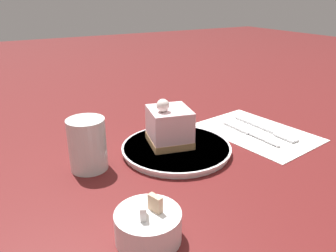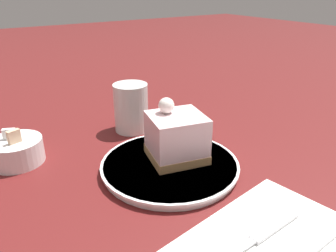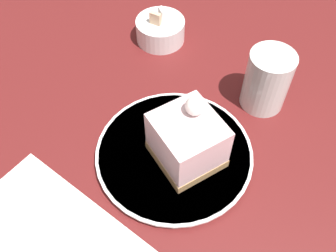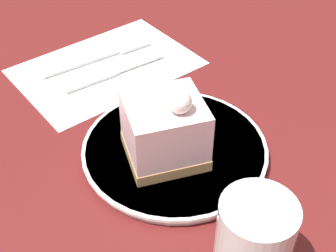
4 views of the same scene
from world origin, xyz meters
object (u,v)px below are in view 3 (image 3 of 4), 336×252
(knife, at_px, (67,249))
(cake_slice, at_px, (189,139))
(sugar_bowl, at_px, (160,30))
(drinking_glass, at_px, (267,80))
(plate, at_px, (174,154))

(knife, bearing_deg, cake_slice, -7.37)
(sugar_bowl, distance_m, drinking_glass, 0.22)
(knife, height_order, sugar_bowl, sugar_bowl)
(knife, bearing_deg, plate, -2.35)
(drinking_glass, bearing_deg, cake_slice, 178.10)
(sugar_bowl, xyz_separation_m, drinking_glass, (0.01, -0.22, 0.03))
(cake_slice, relative_size, knife, 0.62)
(sugar_bowl, height_order, drinking_glass, drinking_glass)
(plate, bearing_deg, knife, -178.36)
(plate, relative_size, sugar_bowl, 2.53)
(cake_slice, bearing_deg, drinking_glass, 11.03)
(plate, bearing_deg, sugar_bowl, 50.82)
(cake_slice, xyz_separation_m, drinking_glass, (0.16, -0.01, -0.00))
(knife, height_order, drinking_glass, drinking_glass)
(cake_slice, height_order, knife, cake_slice)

